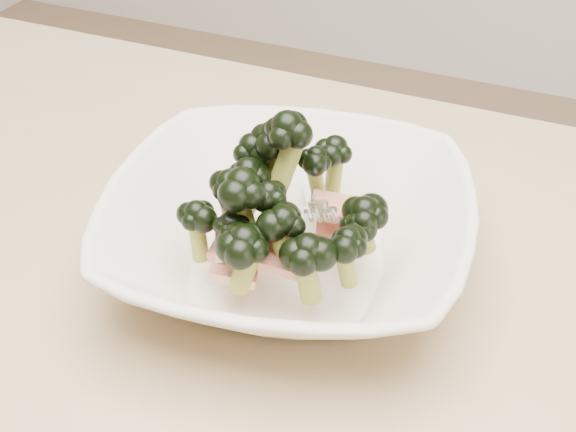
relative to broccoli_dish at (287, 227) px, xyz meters
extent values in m
cube|color=tan|center=(0.04, -0.08, -0.06)|extent=(1.20, 0.80, 0.04)
cylinder|color=tan|center=(-0.51, 0.27, -0.44)|extent=(0.06, 0.06, 0.71)
imported|color=beige|center=(0.00, 0.00, -0.01)|extent=(0.34, 0.34, 0.07)
cylinder|color=olive|center=(-0.01, 0.01, 0.05)|extent=(0.03, 0.03, 0.05)
ellipsoid|color=black|center=(-0.01, 0.01, 0.08)|extent=(0.04, 0.04, 0.03)
cylinder|color=olive|center=(0.06, 0.00, 0.01)|extent=(0.02, 0.02, 0.03)
ellipsoid|color=black|center=(0.06, 0.00, 0.02)|extent=(0.03, 0.03, 0.02)
cylinder|color=olive|center=(-0.02, 0.03, 0.04)|extent=(0.02, 0.03, 0.04)
ellipsoid|color=black|center=(-0.02, 0.03, 0.06)|extent=(0.04, 0.04, 0.03)
cylinder|color=olive|center=(0.06, -0.03, 0.01)|extent=(0.02, 0.02, 0.04)
ellipsoid|color=black|center=(0.06, -0.03, 0.03)|extent=(0.03, 0.03, 0.03)
cylinder|color=olive|center=(-0.05, -0.04, 0.00)|extent=(0.02, 0.02, 0.04)
ellipsoid|color=black|center=(-0.05, -0.04, 0.03)|extent=(0.03, 0.03, 0.03)
cylinder|color=olive|center=(-0.04, 0.02, 0.03)|extent=(0.02, 0.03, 0.04)
ellipsoid|color=black|center=(-0.04, 0.02, 0.05)|extent=(0.04, 0.04, 0.03)
cylinder|color=olive|center=(-0.04, -0.02, 0.02)|extent=(0.02, 0.02, 0.04)
ellipsoid|color=black|center=(-0.04, -0.02, 0.05)|extent=(0.03, 0.03, 0.03)
cylinder|color=olive|center=(-0.02, -0.04, 0.03)|extent=(0.03, 0.02, 0.06)
ellipsoid|color=black|center=(-0.02, -0.04, 0.06)|extent=(0.04, 0.04, 0.03)
cylinder|color=olive|center=(0.02, -0.04, 0.02)|extent=(0.02, 0.02, 0.04)
ellipsoid|color=black|center=(0.02, -0.04, 0.04)|extent=(0.04, 0.04, 0.03)
cylinder|color=olive|center=(-0.02, 0.03, 0.03)|extent=(0.02, 0.02, 0.05)
ellipsoid|color=black|center=(-0.02, 0.03, 0.06)|extent=(0.04, 0.04, 0.03)
cylinder|color=olive|center=(0.01, 0.04, 0.02)|extent=(0.02, 0.02, 0.03)
ellipsoid|color=black|center=(0.01, 0.04, 0.04)|extent=(0.03, 0.03, 0.02)
cylinder|color=olive|center=(0.00, -0.03, 0.03)|extent=(0.01, 0.02, 0.03)
ellipsoid|color=black|center=(0.00, -0.03, 0.05)|extent=(0.03, 0.03, 0.02)
cylinder|color=olive|center=(0.00, -0.07, 0.01)|extent=(0.02, 0.02, 0.04)
ellipsoid|color=black|center=(0.00, -0.07, 0.03)|extent=(0.04, 0.04, 0.03)
cylinder|color=olive|center=(-0.02, -0.05, 0.01)|extent=(0.01, 0.02, 0.03)
ellipsoid|color=black|center=(-0.02, -0.05, 0.03)|extent=(0.03, 0.03, 0.02)
cylinder|color=olive|center=(-0.03, 0.00, 0.02)|extent=(0.02, 0.02, 0.03)
ellipsoid|color=black|center=(-0.03, 0.00, 0.04)|extent=(0.04, 0.04, 0.03)
cylinder|color=olive|center=(0.06, 0.01, 0.01)|extent=(0.02, 0.02, 0.03)
ellipsoid|color=black|center=(0.06, 0.01, 0.03)|extent=(0.04, 0.04, 0.03)
cylinder|color=olive|center=(0.01, 0.06, 0.01)|extent=(0.02, 0.01, 0.04)
ellipsoid|color=black|center=(0.01, 0.06, 0.04)|extent=(0.03, 0.03, 0.03)
cylinder|color=olive|center=(0.04, -0.06, 0.01)|extent=(0.02, 0.02, 0.04)
ellipsoid|color=black|center=(0.04, -0.06, 0.03)|extent=(0.04, 0.04, 0.03)
cube|color=maroon|center=(-0.01, -0.04, 0.01)|extent=(0.06, 0.05, 0.02)
cube|color=maroon|center=(-0.02, -0.03, 0.00)|extent=(0.06, 0.04, 0.02)
cube|color=maroon|center=(0.03, 0.02, 0.01)|extent=(0.05, 0.05, 0.02)
cube|color=maroon|center=(0.02, -0.05, 0.01)|extent=(0.04, 0.03, 0.01)
cube|color=maroon|center=(0.03, 0.03, -0.01)|extent=(0.04, 0.05, 0.02)
cube|color=maroon|center=(-0.02, -0.05, 0.00)|extent=(0.05, 0.06, 0.02)
camera|label=1|loc=(0.20, -0.45, 0.37)|focal=50.00mm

